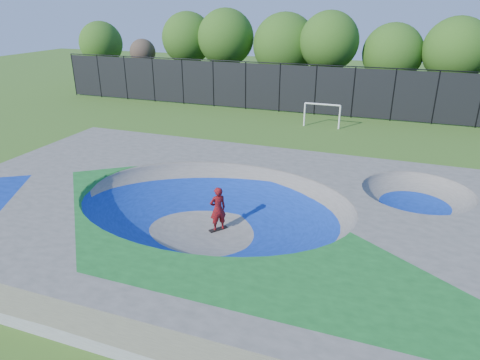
% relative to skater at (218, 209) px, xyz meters
% --- Properties ---
extents(ground, '(120.00, 120.00, 0.00)m').
position_rel_skater_xyz_m(ground, '(-0.10, -0.24, -0.93)').
color(ground, '#38631B').
rests_on(ground, ground).
extents(skate_deck, '(22.00, 14.00, 1.50)m').
position_rel_skater_xyz_m(skate_deck, '(-0.10, -0.24, -0.18)').
color(skate_deck, gray).
rests_on(skate_deck, ground).
extents(skater, '(0.80, 0.80, 1.87)m').
position_rel_skater_xyz_m(skater, '(0.00, 0.00, 0.00)').
color(skater, red).
rests_on(skater, ground).
extents(skateboard, '(0.66, 0.75, 0.05)m').
position_rel_skater_xyz_m(skateboard, '(0.00, 0.00, -0.91)').
color(skateboard, black).
rests_on(skateboard, ground).
extents(soccer_goal, '(2.69, 0.12, 1.77)m').
position_rel_skater_xyz_m(soccer_goal, '(1.16, 16.99, 0.29)').
color(soccer_goal, white).
rests_on(soccer_goal, ground).
extents(fence, '(48.09, 0.09, 4.04)m').
position_rel_skater_xyz_m(fence, '(-0.10, 20.76, 1.16)').
color(fence, black).
rests_on(fence, ground).
extents(treeline, '(53.68, 6.86, 8.19)m').
position_rel_skater_xyz_m(treeline, '(3.14, 25.96, 4.06)').
color(treeline, '#422C21').
rests_on(treeline, ground).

